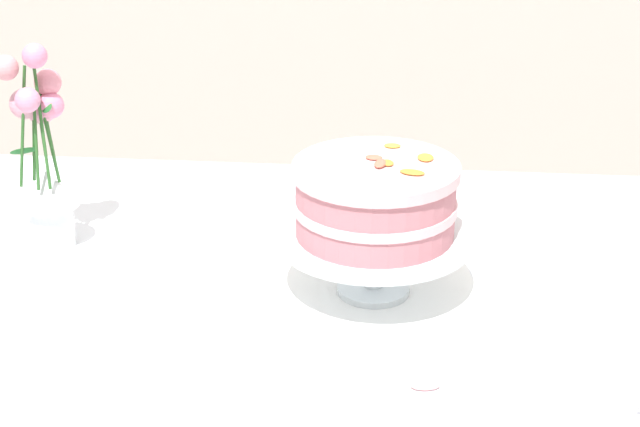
# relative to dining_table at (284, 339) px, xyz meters

# --- Properties ---
(dining_table) EXTENTS (1.40, 1.00, 0.74)m
(dining_table) POSITION_rel_dining_table_xyz_m (0.00, 0.00, 0.00)
(dining_table) COLOR white
(dining_table) RESTS_ON ground
(linen_napkin) EXTENTS (0.37, 0.37, 0.00)m
(linen_napkin) POSITION_rel_dining_table_xyz_m (0.14, -0.00, 0.09)
(linen_napkin) COLOR white
(linen_napkin) RESTS_ON dining_table
(cake_stand) EXTENTS (0.29, 0.29, 0.10)m
(cake_stand) POSITION_rel_dining_table_xyz_m (0.14, -0.00, 0.17)
(cake_stand) COLOR silver
(cake_stand) RESTS_ON linen_napkin
(layer_cake) EXTENTS (0.24, 0.24, 0.12)m
(layer_cake) POSITION_rel_dining_table_xyz_m (0.14, -0.00, 0.25)
(layer_cake) COLOR #CC7A84
(layer_cake) RESTS_ON cake_stand
(flower_vase) EXTENTS (0.10, 0.10, 0.35)m
(flower_vase) POSITION_rel_dining_table_xyz_m (-0.40, 0.12, 0.24)
(flower_vase) COLOR silver
(flower_vase) RESTS_ON dining_table
(teacup) EXTENTS (0.14, 0.14, 0.05)m
(teacup) POSITION_rel_dining_table_xyz_m (0.43, -0.30, 0.11)
(teacup) COLOR white
(teacup) RESTS_ON dining_table
(loose_petal_0) EXTENTS (0.04, 0.03, 0.01)m
(loose_petal_0) POSITION_rel_dining_table_xyz_m (0.21, -0.25, 0.09)
(loose_petal_0) COLOR pink
(loose_petal_0) RESTS_ON dining_table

